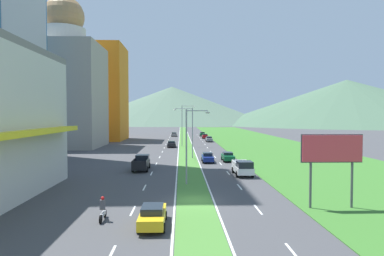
{
  "coord_description": "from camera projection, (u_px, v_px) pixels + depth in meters",
  "views": [
    {
      "loc": [
        -1.22,
        -29.67,
        7.75
      ],
      "look_at": [
        1.42,
        48.92,
        4.67
      ],
      "focal_mm": 31.34,
      "sensor_mm": 36.0,
      "label": 1
    }
  ],
  "objects": [
    {
      "name": "ground_plane",
      "position": [
        194.0,
        201.0,
        29.97
      ],
      "size": [
        600.0,
        600.0,
        0.0
      ],
      "primitive_type": "plane",
      "color": "#424244"
    },
    {
      "name": "grass_median",
      "position": [
        185.0,
        144.0,
        89.89
      ],
      "size": [
        3.2,
        240.0,
        0.06
      ],
      "primitive_type": "cube",
      "color": "#477F33",
      "rests_on": "ground_plane"
    },
    {
      "name": "grass_verge_right",
      "position": [
        261.0,
        143.0,
        90.58
      ],
      "size": [
        24.0,
        240.0,
        0.06
      ],
      "primitive_type": "cube",
      "color": "#387028",
      "rests_on": "ground_plane"
    },
    {
      "name": "lane_dash_left_1",
      "position": [
        110.0,
        255.0,
        18.44
      ],
      "size": [
        0.16,
        2.8,
        0.01
      ],
      "primitive_type": "cube",
      "color": "silver",
      "rests_on": "ground_plane"
    },
    {
      "name": "lane_dash_left_2",
      "position": [
        133.0,
        211.0,
        27.06
      ],
      "size": [
        0.16,
        2.8,
        0.01
      ],
      "primitive_type": "cube",
      "color": "silver",
      "rests_on": "ground_plane"
    },
    {
      "name": "lane_dash_left_3",
      "position": [
        144.0,
        188.0,
        35.67
      ],
      "size": [
        0.16,
        2.8,
        0.01
      ],
      "primitive_type": "cube",
      "color": "silver",
      "rests_on": "ground_plane"
    },
    {
      "name": "lane_dash_left_4",
      "position": [
        152.0,
        173.0,
        44.29
      ],
      "size": [
        0.16,
        2.8,
        0.01
      ],
      "primitive_type": "cube",
      "color": "silver",
      "rests_on": "ground_plane"
    },
    {
      "name": "lane_dash_left_5",
      "position": [
        156.0,
        164.0,
        52.9
      ],
      "size": [
        0.16,
        2.8,
        0.01
      ],
      "primitive_type": "cube",
      "color": "silver",
      "rests_on": "ground_plane"
    },
    {
      "name": "lane_dash_left_6",
      "position": [
        160.0,
        157.0,
        61.52
      ],
      "size": [
        0.16,
        2.8,
        0.01
      ],
      "primitive_type": "cube",
      "color": "silver",
      "rests_on": "ground_plane"
    },
    {
      "name": "lane_dash_left_7",
      "position": [
        162.0,
        152.0,
        70.13
      ],
      "size": [
        0.16,
        2.8,
        0.01
      ],
      "primitive_type": "cube",
      "color": "silver",
      "rests_on": "ground_plane"
    },
    {
      "name": "lane_dash_left_8",
      "position": [
        164.0,
        148.0,
        78.75
      ],
      "size": [
        0.16,
        2.8,
        0.01
      ],
      "primitive_type": "cube",
      "color": "silver",
      "rests_on": "ground_plane"
    },
    {
      "name": "lane_dash_left_9",
      "position": [
        166.0,
        145.0,
        87.36
      ],
      "size": [
        0.16,
        2.8,
        0.01
      ],
      "primitive_type": "cube",
      "color": "silver",
      "rests_on": "ground_plane"
    },
    {
      "name": "lane_dash_left_10",
      "position": [
        167.0,
        142.0,
        95.98
      ],
      "size": [
        0.16,
        2.8,
        0.01
      ],
      "primitive_type": "cube",
      "color": "silver",
      "rests_on": "ground_plane"
    },
    {
      "name": "lane_dash_left_11",
      "position": [
        168.0,
        140.0,
        104.59
      ],
      "size": [
        0.16,
        2.8,
        0.01
      ],
      "primitive_type": "cube",
      "color": "silver",
      "rests_on": "ground_plane"
    },
    {
      "name": "lane_dash_left_12",
      "position": [
        169.0,
        138.0,
        113.21
      ],
      "size": [
        0.16,
        2.8,
        0.01
      ],
      "primitive_type": "cube",
      "color": "silver",
      "rests_on": "ground_plane"
    },
    {
      "name": "lane_dash_left_13",
      "position": [
        170.0,
        136.0,
        121.82
      ],
      "size": [
        0.16,
        2.8,
        0.01
      ],
      "primitive_type": "cube",
      "color": "silver",
      "rests_on": "ground_plane"
    },
    {
      "name": "lane_dash_left_14",
      "position": [
        171.0,
        135.0,
        130.44
      ],
      "size": [
        0.16,
        2.8,
        0.01
      ],
      "primitive_type": "cube",
      "color": "silver",
      "rests_on": "ground_plane"
    },
    {
      "name": "lane_dash_right_1",
      "position": [
        293.0,
        253.0,
        18.78
      ],
      "size": [
        0.16,
        2.8,
        0.01
      ],
      "primitive_type": "cube",
      "color": "silver",
      "rests_on": "ground_plane"
    },
    {
      "name": "lane_dash_right_2",
      "position": [
        258.0,
        209.0,
        27.4
      ],
      "size": [
        0.16,
        2.8,
        0.01
      ],
      "primitive_type": "cube",
      "color": "silver",
      "rests_on": "ground_plane"
    },
    {
      "name": "lane_dash_right_3",
      "position": [
        240.0,
        187.0,
        36.01
      ],
      "size": [
        0.16,
        2.8,
        0.01
      ],
      "primitive_type": "cube",
      "color": "silver",
      "rests_on": "ground_plane"
    },
    {
      "name": "lane_dash_right_4",
      "position": [
        228.0,
        173.0,
        44.63
      ],
      "size": [
        0.16,
        2.8,
        0.01
      ],
      "primitive_type": "cube",
      "color": "silver",
      "rests_on": "ground_plane"
    },
    {
      "name": "lane_dash_right_5",
      "position": [
        221.0,
        164.0,
        53.24
      ],
      "size": [
        0.16,
        2.8,
        0.01
      ],
      "primitive_type": "cube",
      "color": "silver",
      "rests_on": "ground_plane"
    },
    {
      "name": "lane_dash_right_6",
      "position": [
        215.0,
        157.0,
        61.86
      ],
      "size": [
        0.16,
        2.8,
        0.01
      ],
      "primitive_type": "cube",
      "color": "silver",
      "rests_on": "ground_plane"
    },
    {
      "name": "lane_dash_right_7",
      "position": [
        211.0,
        152.0,
        70.47
      ],
      "size": [
        0.16,
        2.8,
        0.01
      ],
      "primitive_type": "cube",
      "color": "silver",
      "rests_on": "ground_plane"
    },
    {
      "name": "lane_dash_right_8",
      "position": [
        208.0,
        148.0,
        79.09
      ],
      "size": [
        0.16,
        2.8,
        0.01
      ],
      "primitive_type": "cube",
      "color": "silver",
      "rests_on": "ground_plane"
    },
    {
      "name": "lane_dash_right_9",
      "position": [
        205.0,
        144.0,
        87.7
      ],
      "size": [
        0.16,
        2.8,
        0.01
      ],
      "primitive_type": "cube",
      "color": "silver",
      "rests_on": "ground_plane"
    },
    {
      "name": "lane_dash_right_10",
      "position": [
        203.0,
        142.0,
        96.32
      ],
      "size": [
        0.16,
        2.8,
        0.01
      ],
      "primitive_type": "cube",
      "color": "silver",
      "rests_on": "ground_plane"
    },
    {
      "name": "lane_dash_right_11",
      "position": [
        201.0,
        140.0,
        104.94
      ],
      "size": [
        0.16,
        2.8,
        0.01
      ],
      "primitive_type": "cube",
      "color": "silver",
      "rests_on": "ground_plane"
    },
    {
      "name": "lane_dash_right_12",
      "position": [
        199.0,
        138.0,
        113.55
      ],
      "size": [
        0.16,
        2.8,
        0.01
      ],
      "primitive_type": "cube",
      "color": "silver",
      "rests_on": "ground_plane"
    },
    {
      "name": "lane_dash_right_13",
      "position": [
        198.0,
        136.0,
        122.17
      ],
      "size": [
        0.16,
        2.8,
        0.01
      ],
      "primitive_type": "cube",
      "color": "silver",
      "rests_on": "ground_plane"
    },
    {
      "name": "lane_dash_right_14",
      "position": [
        197.0,
        135.0,
        130.78
      ],
      "size": [
        0.16,
        2.8,
        0.01
      ],
      "primitive_type": "cube",
      "color": "silver",
      "rests_on": "ground_plane"
    },
    {
      "name": "edge_line_median_left",
      "position": [
        179.0,
        144.0,
        89.83
      ],
      "size": [
        0.16,
        240.0,
        0.01
      ],
      "primitive_type": "cube",
      "color": "silver",
      "rests_on": "ground_plane"
    },
    {
      "name": "edge_line_median_right",
      "position": [
        192.0,
        144.0,
        89.95
      ],
      "size": [
        0.16,
        240.0,
        0.01
      ],
      "primitive_type": "cube",
      "color": "silver",
      "rests_on": "ground_plane"
    },
    {
      "name": "domed_building",
      "position": [
        65.0,
        85.0,
        80.42
      ],
      "size": [
        17.03,
        17.03,
        35.97
      ],
      "color": "#9E9384",
      "rests_on": "ground_plane"
    },
    {
      "name": "midrise_colored",
      "position": [
        98.0,
        93.0,
        103.27
      ],
      "size": [
        16.46,
        16.46,
        28.97
      ],
      "primitive_type": "cube",
      "color": "orange",
      "rests_on": "ground_plane"
    },
    {
      "name": "hill_far_left",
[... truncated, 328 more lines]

